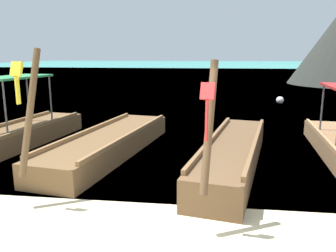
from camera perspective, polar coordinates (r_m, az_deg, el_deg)
name	(u,v)px	position (r m, az deg, el deg)	size (l,w,h in m)	color
sea_water	(207,68)	(65.72, 6.56, 9.65)	(120.00, 120.00, 0.00)	#2DB29E
longtail_boat_orange_ribbon	(0,140)	(10.35, -26.26, -2.17)	(2.10, 7.20, 2.66)	brown
longtail_boat_yellow_ribbon	(109,143)	(9.30, -9.79, -2.90)	(2.27, 6.33, 2.76)	brown
longtail_boat_red_ribbon	(233,154)	(8.23, 10.78, -4.63)	(2.14, 6.08, 2.58)	brown
mooring_buoy_near	(280,100)	(19.31, 18.21, 4.13)	(0.40, 0.40, 0.40)	white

